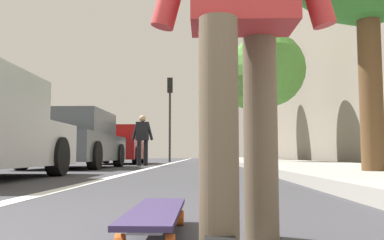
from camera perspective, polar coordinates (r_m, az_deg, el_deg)
ground_plane at (r=10.77m, az=-0.21°, el=-6.66°), size 80.00×80.00×0.00m
lane_stripe_white at (r=20.81m, az=-2.27°, el=-5.80°), size 52.00×0.16×0.01m
sidewalk_curb at (r=18.96m, az=9.81°, el=-5.64°), size 52.00×3.20×0.13m
building_facade at (r=23.76m, az=14.67°, el=5.52°), size 40.00×1.20×9.13m
skateboard at (r=1.75m, az=-5.01°, el=-12.74°), size 0.84×0.20×0.11m
parked_car_mid at (r=11.39m, az=-15.71°, el=-2.75°), size 4.21×1.99×1.49m
parked_car_far at (r=16.95m, az=-9.90°, el=-3.51°), size 4.59×2.00×1.49m
traffic_light at (r=22.28m, az=-3.05°, el=2.23°), size 0.33×0.28×4.50m
street_tree_mid at (r=15.17m, az=10.33°, el=6.77°), size 2.68×2.68×4.74m
street_tree_far at (r=21.53m, az=7.71°, el=5.04°), size 2.66×2.66×5.38m
pedestrian_distant at (r=13.63m, az=-6.82°, el=-2.30°), size 0.46×0.72×1.65m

